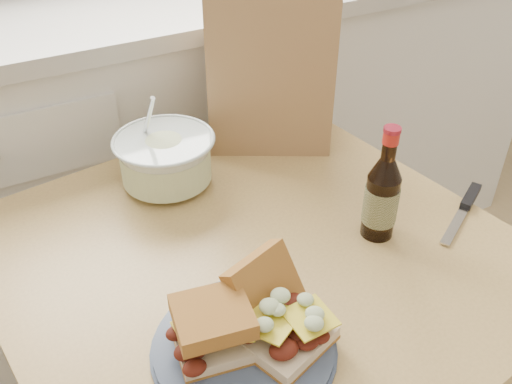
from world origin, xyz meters
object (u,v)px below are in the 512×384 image
dining_table (255,292)px  beer_bottle (382,196)px  plate (244,346)px  coleslaw_bowl (166,161)px  paper_bag (270,67)px

dining_table → beer_bottle: size_ratio=4.35×
plate → beer_bottle: 0.36m
beer_bottle → coleslaw_bowl: bearing=144.7°
dining_table → plate: bearing=-130.6°
paper_bag → dining_table: bearing=-94.3°
coleslaw_bowl → beer_bottle: size_ratio=0.92×
plate → coleslaw_bowl: size_ratio=1.29×
dining_table → plate: 0.25m
dining_table → coleslaw_bowl: size_ratio=4.71×
plate → beer_bottle: beer_bottle is taller
coleslaw_bowl → beer_bottle: bearing=-50.4°
dining_table → coleslaw_bowl: bearing=94.1°
beer_bottle → paper_bag: 0.41m
plate → beer_bottle: (0.34, 0.12, 0.07)m
beer_bottle → dining_table: bearing=178.7°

